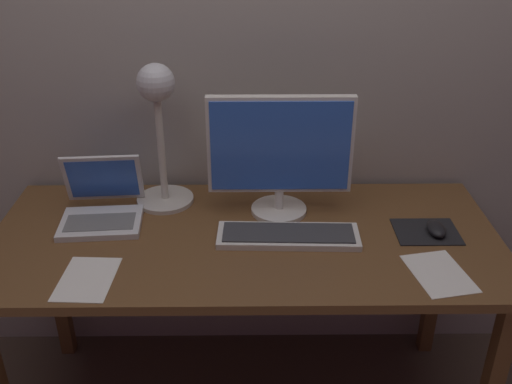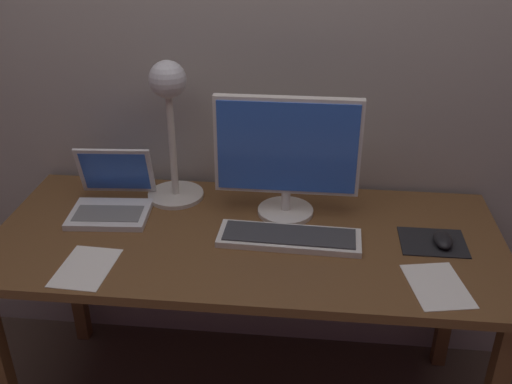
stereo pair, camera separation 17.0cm
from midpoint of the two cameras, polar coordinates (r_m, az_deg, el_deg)
name	(u,v)px [view 2 (the right image)]	position (r m, az deg, el deg)	size (l,w,h in m)	color
back_wall	(260,27)	(2.00, 2.91, 15.82)	(4.80, 0.06, 2.60)	#A8A099
desk	(247,256)	(1.88, 1.73, -6.32)	(1.60, 0.70, 0.74)	brown
monitor	(287,153)	(1.86, 5.68, 3.75)	(0.47, 0.19, 0.41)	silver
keyboard_main	(289,237)	(1.81, 5.97, -4.53)	(0.44, 0.15, 0.03)	silver
laptop	(112,193)	(1.99, -11.53, -0.19)	(0.27, 0.27, 0.20)	silver
desk_lamp	(170,112)	(1.93, -5.94, 7.79)	(0.20, 0.20, 0.49)	beige
mousepad	(433,242)	(1.90, 19.42, -4.74)	(0.20, 0.16, 0.00)	black
mouse	(443,240)	(1.89, 20.35, -4.55)	(0.06, 0.10, 0.03)	black
paper_sheet_near_mouse	(86,268)	(1.73, -13.64, -7.29)	(0.15, 0.21, 0.00)	white
paper_sheet_by_keyboard	(437,286)	(1.72, 20.11, -8.72)	(0.15, 0.21, 0.00)	white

